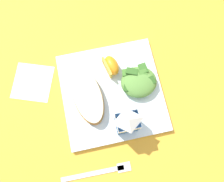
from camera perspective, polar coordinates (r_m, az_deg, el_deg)
ground at (r=0.68m, az=0.00°, el=-0.55°), size 3.00×3.00×0.00m
white_plate at (r=0.67m, az=0.00°, el=-0.38°), size 0.28×0.28×0.02m
cheesy_pizza_bread at (r=0.65m, az=-5.98°, el=-1.14°), size 0.10×0.18×0.04m
green_salad_pile at (r=0.66m, az=6.49°, el=2.21°), size 0.10×0.09×0.04m
milk_carton at (r=0.59m, az=3.75°, el=-7.55°), size 0.06×0.04×0.11m
orange_wedge_front at (r=0.67m, az=-0.24°, el=6.13°), size 0.05×0.07×0.04m
paper_napkin at (r=0.73m, az=-18.68°, el=2.05°), size 0.14×0.14×0.00m
metal_fork at (r=0.66m, az=-2.43°, el=-18.94°), size 0.19×0.02×0.01m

